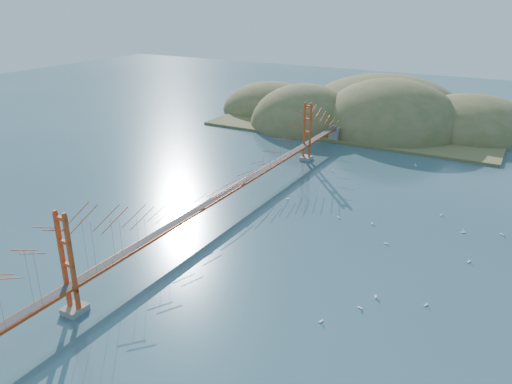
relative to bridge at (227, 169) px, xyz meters
The scene contains 17 objects.
ground 7.01m from the bridge, 90.00° to the right, with size 320.00×320.00×0.00m, color #2D4B5A.
bridge is the anchor object (origin of this frame).
far_headlands 68.73m from the bridge, 88.14° to the left, with size 84.00×58.00×25.00m.
sailboat_4 33.49m from the bridge, 26.86° to the left, with size 0.52×0.59×0.67m.
sailboat_3 12.79m from the bridge, 56.25° to the left, with size 0.60×0.57×0.67m.
sailboat_17 40.36m from the bridge, 17.70° to the left, with size 0.62×0.62×0.69m.
sailboat_5 35.67m from the bridge, ahead, with size 0.60×0.63×0.71m.
sailboat_6 30.23m from the bridge, 23.45° to the right, with size 0.62×0.62×0.68m.
sailboat_7 42.71m from the bridge, 61.20° to the left, with size 0.54×0.53×0.61m.
sailboat_2 30.76m from the bridge, 29.22° to the right, with size 0.58×0.55×0.65m.
sailboat_14 34.65m from the bridge, 18.16° to the right, with size 0.60×0.60×0.68m.
sailboat_1 23.01m from the bridge, 17.58° to the left, with size 0.61×0.61×0.64m.
sailboat_16 18.36m from the bridge, 21.79° to the left, with size 0.57×0.57×0.61m.
sailboat_0 30.89m from the bridge, 38.87° to the right, with size 0.57×0.60×0.67m.
sailboat_12 27.61m from the bridge, 74.22° to the left, with size 0.50×0.45×0.56m.
sailboat_8 35.23m from the bridge, 17.01° to the left, with size 0.69×0.69×0.74m.
sailboat_extra_0 25.48m from the bridge, ahead, with size 0.55×0.45×0.64m.
Camera 1 is at (38.59, -59.31, 31.54)m, focal length 35.00 mm.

